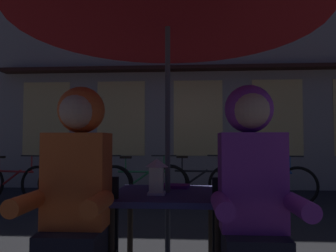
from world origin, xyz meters
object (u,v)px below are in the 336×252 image
object	(u,v)px
bicycle_nearest	(12,183)
book	(175,186)
cafe_table	(168,208)
bicycle_second	(85,183)
person_right_hooded	(252,186)
bicycle_third	(142,183)
chair_right	(251,250)
bicycle_fifth	(266,184)
person_left_hooded	(76,184)
lantern	(157,176)
bicycle_fourth	(198,182)
chair_left	(79,247)
patio_umbrella	(168,0)

from	to	relation	value
bicycle_nearest	book	world-z (taller)	bicycle_nearest
cafe_table	bicycle_second	xyz separation A→B (m)	(-1.66, 3.38, -0.29)
person_right_hooded	book	xyz separation A→B (m)	(-0.44, 0.64, -0.09)
cafe_table	bicycle_third	size ratio (longest dim) A/B	0.44
chair_right	bicycle_nearest	xyz separation A→B (m)	(-3.44, 3.71, -0.14)
bicycle_second	bicycle_fifth	size ratio (longest dim) A/B	1.02
cafe_table	bicycle_fifth	xyz separation A→B (m)	(1.46, 3.46, -0.29)
chair_right	person_left_hooded	world-z (taller)	person_left_hooded
bicycle_nearest	person_right_hooded	bearing A→B (deg)	-47.57
cafe_table	lantern	bearing A→B (deg)	-126.68
bicycle_fifth	cafe_table	bearing A→B (deg)	-112.89
bicycle_second	bicycle_fourth	world-z (taller)	same
chair_left	person_right_hooded	size ratio (longest dim) A/B	0.62
chair_right	bicycle_third	xyz separation A→B (m)	(-1.16, 3.81, -0.14)
cafe_table	book	world-z (taller)	book
chair_right	bicycle_fifth	world-z (taller)	chair_right
book	bicycle_fourth	bearing A→B (deg)	92.38
lantern	bicycle_fourth	xyz separation A→B (m)	(0.37, 3.71, -0.51)
patio_umbrella	bicycle_nearest	size ratio (longest dim) A/B	1.39
patio_umbrella	bicycle_fifth	distance (m)	4.12
chair_right	bicycle_second	xyz separation A→B (m)	(-2.14, 3.75, -0.14)
bicycle_second	chair_right	bearing A→B (deg)	-60.26
book	chair_right	bearing A→B (deg)	-46.18
cafe_table	book	bearing A→B (deg)	78.94
person_left_hooded	bicycle_fourth	xyz separation A→B (m)	(0.78, 4.04, -0.50)
person_left_hooded	lantern	bearing A→B (deg)	39.17
chair_left	bicycle_second	xyz separation A→B (m)	(-1.18, 3.75, -0.14)
patio_umbrella	person_right_hooded	xyz separation A→B (m)	(0.48, -0.43, -1.21)
chair_right	cafe_table	bearing A→B (deg)	142.45
bicycle_fourth	bicycle_third	bearing A→B (deg)	-169.64
person_left_hooded	patio_umbrella	bearing A→B (deg)	41.57
lantern	bicycle_fourth	bearing A→B (deg)	84.29
chair_right	bicycle_fourth	xyz separation A→B (m)	(-0.18, 3.99, -0.14)
bicycle_second	bicycle_fifth	world-z (taller)	same
bicycle_third	bicycle_fifth	bearing A→B (deg)	0.48
patio_umbrella	chair_right	bearing A→B (deg)	-37.55
bicycle_third	bicycle_fifth	size ratio (longest dim) A/B	1.02
cafe_table	book	size ratio (longest dim) A/B	3.70
person_right_hooded	bicycle_fifth	world-z (taller)	person_right_hooded
person_right_hooded	bicycle_fourth	bearing A→B (deg)	92.48
bicycle_fifth	person_left_hooded	bearing A→B (deg)	-116.54
bicycle_third	book	size ratio (longest dim) A/B	8.40
chair_left	bicycle_third	size ratio (longest dim) A/B	0.52
person_left_hooded	book	world-z (taller)	person_left_hooded
bicycle_second	bicycle_third	bearing A→B (deg)	3.50
chair_right	bicycle_third	size ratio (longest dim) A/B	0.52
chair_left	person_left_hooded	xyz separation A→B (m)	(-0.00, -0.06, 0.36)
bicycle_second	bicycle_third	xyz separation A→B (m)	(0.98, 0.06, 0.00)
bicycle_fourth	bicycle_fifth	xyz separation A→B (m)	(1.15, -0.16, 0.00)
lantern	book	xyz separation A→B (m)	(0.11, 0.30, -0.11)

